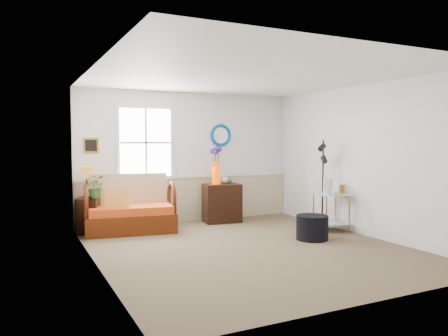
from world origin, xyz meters
name	(u,v)px	position (x,y,z in m)	size (l,w,h in m)	color
floor	(249,248)	(0.00, 0.00, 0.00)	(4.50, 5.00, 0.01)	brown
ceiling	(250,76)	(0.00, 0.00, 2.60)	(4.50, 5.00, 0.01)	white
walls	(249,163)	(0.00, 0.00, 1.30)	(4.51, 5.01, 2.60)	white
wainscot	(190,199)	(0.00, 2.48, 0.45)	(4.46, 0.02, 0.90)	tan
chair_rail	(190,176)	(0.00, 2.47, 0.92)	(4.46, 0.04, 0.06)	white
window	(146,143)	(-0.90, 2.47, 1.60)	(1.14, 0.06, 1.44)	white
picture	(91,146)	(-1.92, 2.48, 1.55)	(0.28, 0.03, 0.28)	#AB802C
mirror	(221,135)	(0.70, 2.48, 1.75)	(0.47, 0.47, 0.07)	#0B61AC
loveseat	(130,203)	(-1.33, 2.00, 0.51)	(1.56, 0.89, 1.02)	#562207
throw_pillow	(117,203)	(-1.58, 1.90, 0.55)	(0.43, 0.11, 0.43)	#DE5610
lamp_stand	(88,216)	(-2.04, 2.16, 0.32)	(0.36, 0.36, 0.63)	#34160A
table_lamp	(87,182)	(-2.06, 2.13, 0.91)	(0.31, 0.31, 0.56)	#AC7226
potted_plant	(96,189)	(-1.91, 2.10, 0.79)	(0.36, 0.40, 0.31)	#345F24
cabinet	(222,203)	(0.55, 2.12, 0.39)	(0.72, 0.46, 0.77)	#34160A
flower_vase	(216,166)	(0.45, 2.16, 1.14)	(0.22, 0.22, 0.74)	#D33D00
side_table	(331,212)	(1.95, 0.45, 0.35)	(0.54, 0.54, 0.69)	#B88B28
tabletop_items	(334,186)	(2.00, 0.43, 0.82)	(0.45, 0.45, 0.27)	silver
floor_lamp	(323,184)	(1.97, 0.72, 0.83)	(0.24, 0.24, 1.65)	black
ottoman	(312,227)	(1.22, 0.05, 0.20)	(0.53, 0.53, 0.41)	black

